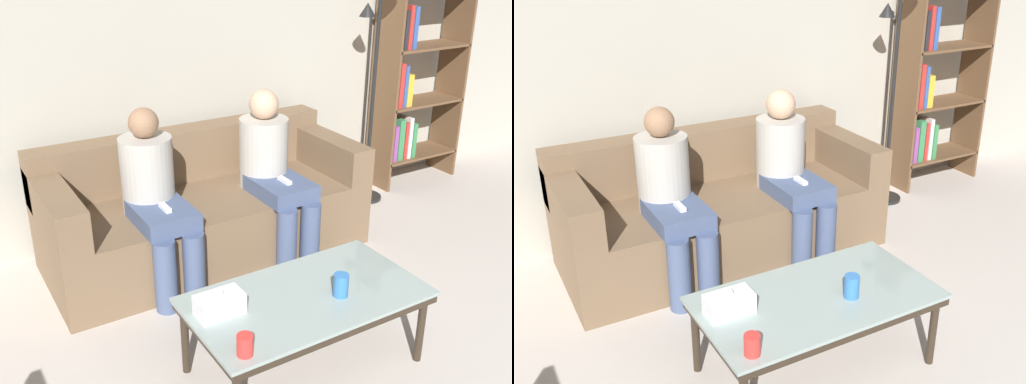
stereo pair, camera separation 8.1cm
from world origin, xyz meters
The scene contains 10 objects.
wall_back centered at (0.00, 3.70, 1.30)m, with size 12.00×0.06×2.60m.
couch centered at (0.00, 3.19, 0.31)m, with size 2.09×0.86×0.80m.
coffee_table centered at (-0.10, 1.86, 0.38)m, with size 1.15×0.62×0.42m.
cup_near_left centered at (-0.57, 1.63, 0.47)m, with size 0.07×0.07×0.10m.
cup_near_right centered at (0.04, 1.78, 0.48)m, with size 0.07×0.07×0.12m.
tissue_box centered at (-0.53, 1.94, 0.47)m, with size 0.22×0.12×0.13m.
bookshelf centered at (2.07, 3.47, 0.86)m, with size 0.79×0.32×1.86m.
standing_lamp centered at (1.55, 3.33, 1.08)m, with size 0.31×0.26×1.76m.
seated_person_left_end centered at (-0.41, 2.98, 0.59)m, with size 0.32×0.65×1.09m.
seated_person_mid_left centered at (0.41, 2.98, 0.59)m, with size 0.32×0.66×1.10m.
Camera 2 is at (-1.48, -0.15, 2.01)m, focal length 42.00 mm.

